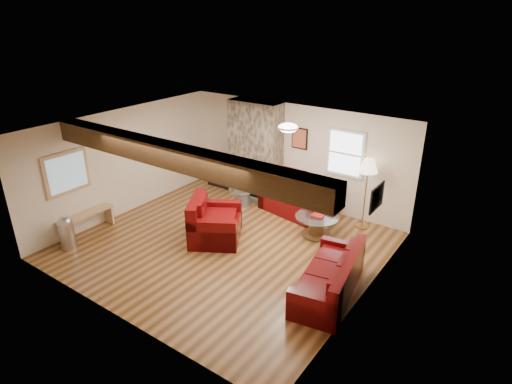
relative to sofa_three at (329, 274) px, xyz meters
The scene contains 18 objects.
room 2.64m from the sofa_three, behind, with size 8.00×8.00×8.00m.
oak_beam 3.30m from the sofa_three, 157.85° to the right, with size 6.00×0.36×0.38m, color #321B0F.
chimney_breast 4.50m from the sofa_three, 141.87° to the left, with size 1.40×0.67×2.50m.
back_window 3.37m from the sofa_three, 110.96° to the left, with size 0.90×0.08×1.10m, color silver, non-canonical shape.
hatch_window 5.69m from the sofa_three, 166.96° to the right, with size 0.08×1.00×0.90m, color tan, non-canonical shape.
ceiling_dome 2.84m from the sofa_three, 144.18° to the left, with size 0.40×0.40×0.18m, color white, non-canonical shape.
artwork_back 3.98m from the sofa_three, 128.30° to the left, with size 0.42×0.06×0.52m, color black, non-canonical shape.
artwork_right 1.55m from the sofa_three, 48.38° to the left, with size 0.06×0.55×0.42m, color black, non-canonical shape.
sofa_three is the anchor object (origin of this frame).
loveseat 3.22m from the sofa_three, 129.82° to the left, with size 1.69×0.97×0.90m, color #450406, non-canonical shape.
armchair_red 2.84m from the sofa_three, behind, with size 1.15×1.01×0.93m, color #450406, non-canonical shape.
coffee_table 2.06m from the sofa_three, 123.26° to the left, with size 0.95×0.95×0.49m.
tv_cabinet 5.31m from the sofa_three, 148.52° to the left, with size 0.97×0.39×0.48m, color black.
television 5.31m from the sofa_three, 148.52° to the left, with size 0.75×0.10×0.43m, color black.
floor_lamp 2.88m from the sofa_three, 99.76° to the left, with size 0.42×0.42×1.63m.
pine_bench 5.42m from the sofa_three, 168.48° to the right, with size 0.30×1.26×0.47m, color tan, non-canonical shape.
pedal_bin 5.33m from the sofa_three, 161.19° to the right, with size 0.30×0.30×0.74m, color #B3B3B8, non-canonical shape.
coal_bucket 3.96m from the sofa_three, 148.23° to the left, with size 0.37×0.37×0.35m, color slate, non-canonical shape.
Camera 1 is at (5.00, -6.00, 4.59)m, focal length 30.00 mm.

